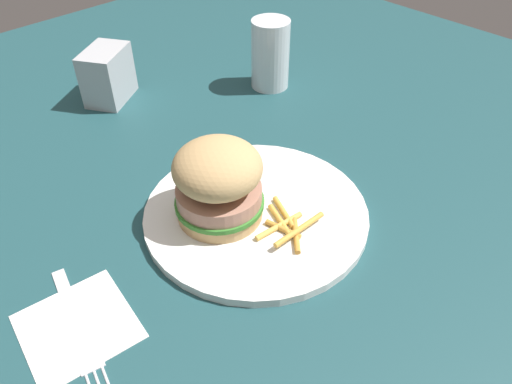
{
  "coord_description": "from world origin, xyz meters",
  "views": [
    {
      "loc": [
        0.31,
        0.35,
        0.44
      ],
      "look_at": [
        -0.02,
        0.02,
        0.04
      ],
      "focal_mm": 34.48,
      "sensor_mm": 36.0,
      "label": 1
    }
  ],
  "objects_px": {
    "fries_pile": "(287,225)",
    "napkin": "(78,326)",
    "drink_glass": "(270,59)",
    "napkin_dispenser": "(108,75)",
    "plate": "(256,213)",
    "sandwich": "(218,182)",
    "fork": "(77,326)"
  },
  "relations": [
    {
      "from": "fries_pile",
      "to": "napkin_dispenser",
      "type": "bearing_deg",
      "value": -93.02
    },
    {
      "from": "napkin",
      "to": "fork",
      "type": "bearing_deg",
      "value": 76.39
    },
    {
      "from": "napkin",
      "to": "napkin_dispenser",
      "type": "xyz_separation_m",
      "value": [
        -0.28,
        -0.39,
        0.04
      ]
    },
    {
      "from": "drink_glass",
      "to": "napkin_dispenser",
      "type": "xyz_separation_m",
      "value": [
        0.23,
        -0.16,
        -0.01
      ]
    },
    {
      "from": "fries_pile",
      "to": "napkin",
      "type": "bearing_deg",
      "value": -13.31
    },
    {
      "from": "napkin",
      "to": "napkin_dispenser",
      "type": "relative_size",
      "value": 1.22
    },
    {
      "from": "napkin",
      "to": "drink_glass",
      "type": "bearing_deg",
      "value": -156.21
    },
    {
      "from": "drink_glass",
      "to": "plate",
      "type": "bearing_deg",
      "value": 41.89
    },
    {
      "from": "fries_pile",
      "to": "napkin_dispenser",
      "type": "distance_m",
      "value": 0.45
    },
    {
      "from": "sandwich",
      "to": "plate",
      "type": "bearing_deg",
      "value": 145.03
    },
    {
      "from": "sandwich",
      "to": "fries_pile",
      "type": "distance_m",
      "value": 0.1
    },
    {
      "from": "sandwich",
      "to": "napkin_dispenser",
      "type": "relative_size",
      "value": 1.25
    },
    {
      "from": "napkin",
      "to": "fork",
      "type": "xyz_separation_m",
      "value": [
        0.0,
        0.0,
        0.0
      ]
    },
    {
      "from": "plate",
      "to": "drink_glass",
      "type": "distance_m",
      "value": 0.36
    },
    {
      "from": "plate",
      "to": "napkin_dispenser",
      "type": "distance_m",
      "value": 0.4
    },
    {
      "from": "fries_pile",
      "to": "drink_glass",
      "type": "relative_size",
      "value": 0.74
    },
    {
      "from": "fries_pile",
      "to": "napkin",
      "type": "relative_size",
      "value": 0.81
    },
    {
      "from": "drink_glass",
      "to": "napkin_dispenser",
      "type": "distance_m",
      "value": 0.28
    },
    {
      "from": "napkin",
      "to": "fork",
      "type": "relative_size",
      "value": 0.64
    },
    {
      "from": "drink_glass",
      "to": "napkin_dispenser",
      "type": "bearing_deg",
      "value": -34.37
    },
    {
      "from": "fries_pile",
      "to": "fork",
      "type": "relative_size",
      "value": 0.52
    },
    {
      "from": "napkin_dispenser",
      "to": "plate",
      "type": "bearing_deg",
      "value": 53.25
    },
    {
      "from": "sandwich",
      "to": "napkin_dispenser",
      "type": "distance_m",
      "value": 0.38
    },
    {
      "from": "fork",
      "to": "napkin_dispenser",
      "type": "relative_size",
      "value": 1.91
    },
    {
      "from": "plate",
      "to": "fork",
      "type": "relative_size",
      "value": 1.68
    },
    {
      "from": "sandwich",
      "to": "napkin",
      "type": "relative_size",
      "value": 1.02
    },
    {
      "from": "plate",
      "to": "drink_glass",
      "type": "xyz_separation_m",
      "value": [
        -0.26,
        -0.24,
        0.05
      ]
    },
    {
      "from": "plate",
      "to": "fries_pile",
      "type": "height_order",
      "value": "fries_pile"
    },
    {
      "from": "plate",
      "to": "napkin",
      "type": "relative_size",
      "value": 2.62
    },
    {
      "from": "fork",
      "to": "napkin",
      "type": "bearing_deg",
      "value": -103.61
    },
    {
      "from": "napkin",
      "to": "fork",
      "type": "height_order",
      "value": "fork"
    },
    {
      "from": "fries_pile",
      "to": "drink_glass",
      "type": "xyz_separation_m",
      "value": [
        -0.26,
        -0.29,
        0.04
      ]
    }
  ]
}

